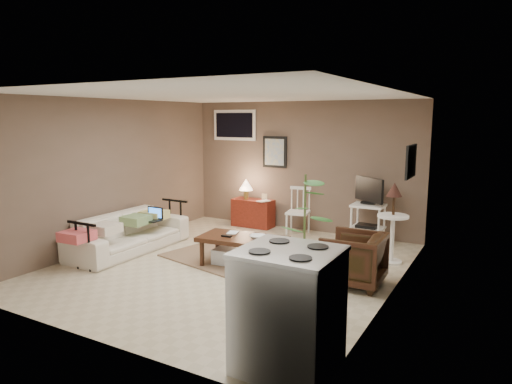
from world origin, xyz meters
The scene contains 20 objects.
floor centered at (0.00, 0.00, 0.00)m, with size 5.00×5.00×0.00m, color #C1B293.
art_back centered at (-0.55, 2.48, 1.45)m, with size 0.50×0.03×0.60m, color black.
art_right centered at (2.23, 1.05, 1.52)m, with size 0.03×0.60×0.45m, color black.
window centered at (-1.45, 2.48, 1.95)m, with size 0.96×0.03×0.60m, color white.
rug centered at (0.04, 0.49, 0.01)m, with size 2.23×1.78×0.02m, color #85654D.
coffee_table centered at (0.17, 0.06, 0.26)m, with size 1.28×0.76×0.46m.
sofa centered at (-1.80, -0.15, 0.40)m, with size 2.04×0.60×0.80m, color beige.
sofa_pillows centered at (-1.75, -0.38, 0.49)m, with size 0.39×1.94×0.14m, color beige, non-canonical shape.
sofa_end_rails centered at (-1.68, -0.15, 0.34)m, with size 0.55×2.04×0.69m, color black, non-canonical shape.
laptop centered at (-1.60, 0.20, 0.52)m, with size 0.31×0.23×0.21m.
red_console centered at (-0.91, 2.24, 0.32)m, with size 0.80×0.36×0.93m.
spindle_chair centered at (0.11, 2.12, 0.40)m, with size 0.45×0.45×0.86m.
tv_stand centered at (1.38, 2.12, 0.59)m, with size 0.57×0.43×1.12m.
side_table centered at (1.98, 1.27, 0.73)m, with size 0.44×0.44×1.19m.
armchair centered at (1.76, 0.16, 0.37)m, with size 0.72×0.67×0.74m, color black.
potted_plant centered at (1.55, -0.97, 0.82)m, with size 0.39×0.39×1.55m.
stove centered at (1.87, -2.03, 0.52)m, with size 0.80×0.75×1.05m.
bowl centered at (0.41, 0.06, 0.55)m, with size 0.22×0.05×0.22m, color #3C1910.
book_table centered at (-0.12, 0.15, 0.54)m, with size 0.14×0.01×0.20m, color #3C1910.
book_console centered at (-0.69, 2.17, 0.65)m, with size 0.18×0.02×0.24m, color #3C1910.
Camera 1 is at (3.39, -5.30, 2.10)m, focal length 32.00 mm.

